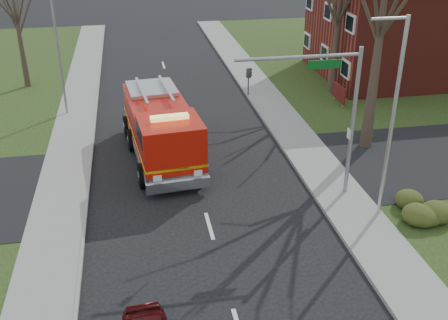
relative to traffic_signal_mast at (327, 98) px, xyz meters
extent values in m
plane|color=black|center=(-5.21, -1.50, -4.71)|extent=(120.00, 120.00, 0.00)
cube|color=gray|center=(0.99, -1.50, -4.63)|extent=(2.40, 80.00, 0.15)
cube|color=gray|center=(-11.41, -1.50, -4.63)|extent=(2.40, 80.00, 0.15)
cube|color=maroon|center=(13.79, 16.50, -1.21)|extent=(15.00, 10.00, 7.00)
cube|color=silver|center=(6.24, 16.50, -2.71)|extent=(0.12, 1.40, 1.20)
cube|color=#551513|center=(5.29, 11.00, -3.81)|extent=(0.12, 2.00, 1.00)
cylinder|color=gray|center=(5.29, 10.20, -4.26)|extent=(0.08, 0.08, 0.90)
cylinder|color=gray|center=(5.29, 11.80, -4.26)|extent=(0.08, 0.08, 0.90)
ellipsoid|color=#2F3915|center=(3.79, -2.50, -4.13)|extent=(2.80, 2.00, 0.90)
cone|color=#31271D|center=(4.29, 4.50, 1.29)|extent=(0.64, 0.64, 12.00)
cone|color=#31271D|center=(5.79, 13.50, 0.54)|extent=(0.56, 0.56, 10.50)
cone|color=#31271D|center=(-15.21, 18.50, -0.21)|extent=(0.44, 0.44, 9.00)
cylinder|color=gray|center=(1.29, 0.00, -1.31)|extent=(0.18, 0.18, 6.80)
cylinder|color=gray|center=(-1.31, 0.00, 1.79)|extent=(5.20, 0.14, 0.14)
cube|color=#0C591E|center=(-0.21, 0.00, 1.44)|extent=(1.40, 0.06, 0.35)
imported|color=black|center=(-3.31, 0.00, 1.44)|extent=(0.22, 0.18, 1.10)
cylinder|color=#B7BABF|center=(1.99, -2.00, -0.51)|extent=(0.16, 0.16, 8.40)
cylinder|color=#B7BABF|center=(1.29, -2.00, 3.59)|extent=(1.40, 0.12, 0.12)
cylinder|color=gray|center=(-12.01, 12.50, -1.21)|extent=(0.14, 0.14, 7.00)
cube|color=#BD1408|center=(-6.73, 6.68, -3.03)|extent=(3.34, 5.87, 2.27)
cube|color=#BD1408|center=(-6.34, 2.59, -2.87)|extent=(3.07, 3.07, 2.60)
cube|color=#B7BABF|center=(-6.61, 5.39, -3.95)|extent=(3.63, 8.68, 0.49)
cube|color=#E5B20C|center=(-6.61, 5.39, -3.35)|extent=(3.64, 8.68, 0.13)
cube|color=black|center=(-6.23, 1.40, -2.06)|extent=(2.51, 0.35, 0.92)
cube|color=#E5D866|center=(-6.34, 2.59, -1.41)|extent=(1.76, 0.54, 0.19)
cylinder|color=black|center=(-7.73, 2.35, -4.11)|extent=(0.49, 1.22, 1.19)
cylinder|color=black|center=(-4.93, 2.62, -4.11)|extent=(0.49, 1.22, 1.19)
cylinder|color=black|center=(-8.32, 8.49, -4.11)|extent=(0.49, 1.22, 1.19)
cylinder|color=black|center=(-5.52, 8.76, -4.11)|extent=(0.49, 1.22, 1.19)
camera|label=1|loc=(-7.90, -19.44, 7.31)|focal=42.00mm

